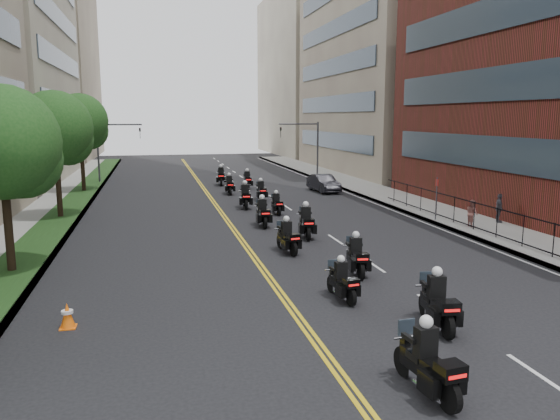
# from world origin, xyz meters

# --- Properties ---
(ground) EXTENTS (160.00, 160.00, 0.00)m
(ground) POSITION_xyz_m (0.00, 0.00, 0.00)
(ground) COLOR black
(ground) RESTS_ON ground
(sidewalk_right) EXTENTS (4.00, 90.00, 0.15)m
(sidewalk_right) POSITION_xyz_m (12.00, 25.00, 0.07)
(sidewalk_right) COLOR gray
(sidewalk_right) RESTS_ON ground
(sidewalk_left) EXTENTS (4.00, 90.00, 0.15)m
(sidewalk_left) POSITION_xyz_m (-12.00, 25.00, 0.07)
(sidewalk_left) COLOR gray
(sidewalk_left) RESTS_ON ground
(grass_strip) EXTENTS (2.00, 90.00, 0.04)m
(grass_strip) POSITION_xyz_m (-11.20, 25.00, 0.17)
(grass_strip) COLOR #1A3714
(grass_strip) RESTS_ON sidewalk_left
(building_right_tan) EXTENTS (15.11, 28.00, 30.00)m
(building_right_tan) POSITION_xyz_m (21.48, 48.00, 15.00)
(building_right_tan) COLOR #7C685A
(building_right_tan) RESTS_ON ground
(building_right_far) EXTENTS (15.00, 28.00, 26.00)m
(building_right_far) POSITION_xyz_m (21.50, 78.00, 13.00)
(building_right_far) COLOR gray
(building_right_far) RESTS_ON ground
(building_left_far) EXTENTS (16.00, 28.00, 26.00)m
(building_left_far) POSITION_xyz_m (-22.00, 78.00, 13.00)
(building_left_far) COLOR #7C685A
(building_left_far) RESTS_ON ground
(iron_fence) EXTENTS (0.05, 28.00, 1.50)m
(iron_fence) POSITION_xyz_m (11.00, 12.00, 0.90)
(iron_fence) COLOR black
(iron_fence) RESTS_ON sidewalk_right
(street_trees) EXTENTS (4.40, 38.40, 7.98)m
(street_trees) POSITION_xyz_m (-11.05, 18.61, 5.13)
(street_trees) COLOR black
(street_trees) RESTS_ON ground
(traffic_signal_right) EXTENTS (4.09, 0.20, 5.60)m
(traffic_signal_right) POSITION_xyz_m (9.54, 42.00, 3.70)
(traffic_signal_right) COLOR #3F3F44
(traffic_signal_right) RESTS_ON ground
(traffic_signal_left) EXTENTS (4.09, 0.20, 5.60)m
(traffic_signal_left) POSITION_xyz_m (-9.54, 42.00, 3.70)
(traffic_signal_left) COLOR #3F3F44
(traffic_signal_left) RESTS_ON ground
(motorcycle_0) EXTENTS (0.70, 2.46, 1.82)m
(motorcycle_0) POSITION_xyz_m (0.13, -0.30, 0.72)
(motorcycle_0) COLOR black
(motorcycle_0) RESTS_ON ground
(motorcycle_1) EXTENTS (0.74, 2.48, 1.84)m
(motorcycle_1) POSITION_xyz_m (2.29, 3.17, 0.73)
(motorcycle_1) COLOR black
(motorcycle_1) RESTS_ON ground
(motorcycle_2) EXTENTS (0.60, 2.06, 1.52)m
(motorcycle_2) POSITION_xyz_m (0.44, 6.22, 0.60)
(motorcycle_2) COLOR black
(motorcycle_2) RESTS_ON ground
(motorcycle_3) EXTENTS (0.66, 2.31, 1.71)m
(motorcycle_3) POSITION_xyz_m (1.99, 8.96, 0.67)
(motorcycle_3) COLOR black
(motorcycle_3) RESTS_ON ground
(motorcycle_4) EXTENTS (0.69, 2.28, 1.69)m
(motorcycle_4) POSITION_xyz_m (0.19, 12.92, 0.67)
(motorcycle_4) COLOR black
(motorcycle_4) RESTS_ON ground
(motorcycle_5) EXTENTS (0.76, 2.52, 1.86)m
(motorcycle_5) POSITION_xyz_m (1.88, 15.78, 0.73)
(motorcycle_5) COLOR black
(motorcycle_5) RESTS_ON ground
(motorcycle_6) EXTENTS (0.56, 2.43, 1.80)m
(motorcycle_6) POSITION_xyz_m (0.28, 19.15, 0.71)
(motorcycle_6) COLOR black
(motorcycle_6) RESTS_ON ground
(motorcycle_7) EXTENTS (0.47, 2.07, 1.53)m
(motorcycle_7) POSITION_xyz_m (1.91, 22.77, 0.60)
(motorcycle_7) COLOR black
(motorcycle_7) RESTS_ON ground
(motorcycle_8) EXTENTS (0.69, 2.55, 1.88)m
(motorcycle_8) POSITION_xyz_m (0.35, 25.45, 0.74)
(motorcycle_8) COLOR black
(motorcycle_8) RESTS_ON ground
(motorcycle_9) EXTENTS (0.52, 2.24, 1.65)m
(motorcycle_9) POSITION_xyz_m (2.08, 28.72, 0.65)
(motorcycle_9) COLOR black
(motorcycle_9) RESTS_ON ground
(motorcycle_10) EXTENTS (0.54, 2.32, 1.71)m
(motorcycle_10) POSITION_xyz_m (0.24, 32.44, 0.68)
(motorcycle_10) COLOR black
(motorcycle_10) RESTS_ON ground
(motorcycle_11) EXTENTS (0.58, 2.33, 1.72)m
(motorcycle_11) POSITION_xyz_m (2.24, 35.61, 0.68)
(motorcycle_11) COLOR black
(motorcycle_11) RESTS_ON ground
(motorcycle_12) EXTENTS (0.72, 2.54, 1.87)m
(motorcycle_12) POSITION_xyz_m (0.31, 38.39, 0.74)
(motorcycle_12) COLOR black
(motorcycle_12) RESTS_ON ground
(parked_sedan) EXTENTS (1.82, 4.40, 1.42)m
(parked_sedan) POSITION_xyz_m (8.00, 32.09, 0.71)
(parked_sedan) COLOR black
(parked_sedan) RESTS_ON ground
(pedestrian_b) EXTENTS (0.59, 0.74, 1.49)m
(pedestrian_b) POSITION_xyz_m (11.35, 15.75, 0.89)
(pedestrian_b) COLOR #9B5D55
(pedestrian_b) RESTS_ON sidewalk_right
(pedestrian_c) EXTENTS (0.70, 1.05, 1.65)m
(pedestrian_c) POSITION_xyz_m (13.50, 16.43, 0.98)
(pedestrian_c) COLOR #3D3C43
(pedestrian_c) RESTS_ON sidewalk_right
(traffic_cone) EXTENTS (0.46, 0.46, 0.76)m
(traffic_cone) POSITION_xyz_m (-8.26, 5.68, 0.37)
(traffic_cone) COLOR orange
(traffic_cone) RESTS_ON ground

